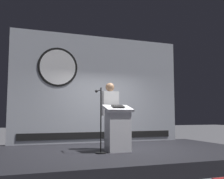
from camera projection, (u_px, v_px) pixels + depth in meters
name	position (u px, v px, depth m)	size (l,w,h in m)	color
ground_plane	(121.00, 163.00, 6.31)	(40.00, 40.00, 0.00)	#4C4C51
stage_platform	(121.00, 156.00, 6.32)	(6.40, 4.00, 0.30)	black
banner_display	(99.00, 89.00, 8.22)	(5.34, 0.12, 3.31)	#B2B7C1
podium	(118.00, 129.00, 6.08)	(0.64, 0.50, 1.08)	silver
speaker_person	(110.00, 115.00, 6.55)	(0.40, 0.26, 1.64)	black
microphone_stand	(100.00, 130.00, 5.83)	(0.24, 0.52, 1.44)	black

